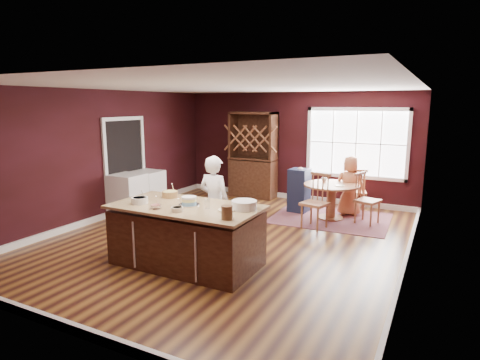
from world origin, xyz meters
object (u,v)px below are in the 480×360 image
Objects in this scene: chair_east at (368,198)px; toddler at (303,176)px; dining_table at (331,194)px; washer at (128,196)px; kitchen_island at (187,236)px; baker at (214,203)px; seated_woman at (350,186)px; hutch at (253,155)px; layer_cake at (189,201)px; dryer at (148,190)px; high_chair at (299,189)px; chair_south at (315,201)px; chair_north at (356,190)px.

chair_east is 4.05× the size of toddler.
dining_table is at bearing 105.53° from chair_east.
kitchen_island is at bearing -31.64° from washer.
baker is 3.49m from seated_woman.
seated_woman reaches higher than chair_east.
layer_cake is at bearing -76.61° from hutch.
dining_table is 4.46× the size of toddler.
seated_woman is (-0.47, 0.48, 0.13)m from chair_east.
toddler is 3.88m from washer.
dryer is at bearing 120.95° from chair_east.
kitchen_island is 2.19× the size of high_chair.
washer is at bearing -151.67° from chair_south.
toddler is 3.56m from dryer.
hutch reaches higher than dining_table.
baker is 3.07m from dryer.
seated_woman is at bearing 5.93° from toddler.
layer_cake is 0.31× the size of high_chair.
dining_table is at bearing 24.79° from washer.
chair_north is at bearing 42.98° from chair_east.
hutch reaches higher than washer.
high_chair is (-0.68, 1.06, -0.04)m from chair_south.
seated_woman reaches higher than chair_south.
layer_cake is 0.31× the size of chair_north.
chair_south is at bearing 65.60° from layer_cake.
chair_north is 1.13× the size of dryer.
washer is at bearing 149.41° from layer_cake.
chair_east is 1.03× the size of chair_north.
seated_woman is 1.42× the size of washer.
chair_east is 3.36m from hutch.
toddler is at bearing -25.48° from hutch.
seated_woman is (0.40, 1.28, 0.11)m from chair_south.
baker is 2.81m from washer.
toddler reaches higher than dining_table.
chair_south is at bearing 65.53° from kitchen_island.
high_chair is at bearing -112.48° from toddler.
hutch is at bearing -69.41° from baker.
dryer is at bearing -154.38° from toddler.
dryer is (-4.69, -1.16, -0.07)m from chair_east.
washer is 0.64m from dryer.
seated_woman is (-0.08, -0.31, 0.15)m from chair_north.
dryer is (0.00, 0.64, -0.01)m from washer.
washer is at bearing -12.81° from baker.
dining_table is 0.52× the size of hutch.
layer_cake is 0.14× the size of hutch.
dining_table is at bearing 69.28° from layer_cake.
toddler is (0.56, 3.80, 0.37)m from kitchen_island.
dryer is (-3.15, -1.42, -0.06)m from high_chair.
hutch reaches higher than high_chair.
layer_cake is at bearing -39.75° from dryer.
chair_east is at bearing 58.95° from layer_cake.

